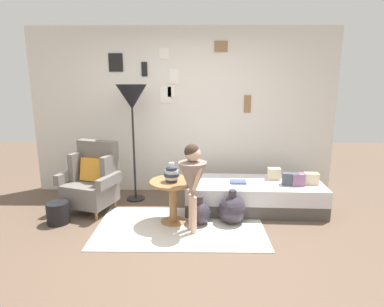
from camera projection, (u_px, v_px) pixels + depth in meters
ground_plane at (177, 247)px, 3.63m from camera, size 12.00×12.00×0.00m
gallery_wall at (183, 112)px, 5.24m from camera, size 4.80×0.12×2.60m
rug at (180, 227)px, 4.12m from camera, size 2.08×1.22×0.01m
armchair at (93, 180)px, 4.59m from camera, size 0.87×0.76×0.97m
daybed at (253, 195)px, 4.67m from camera, size 1.93×0.87×0.40m
pillow_head at (311, 179)px, 4.51m from camera, size 0.19×0.13×0.16m
pillow_mid at (298, 180)px, 4.46m from camera, size 0.18×0.13×0.17m
pillow_back at (290, 179)px, 4.48m from camera, size 0.23×0.15×0.17m
pillow_extra at (274, 174)px, 4.72m from camera, size 0.17×0.12×0.17m
side_table at (173, 193)px, 4.17m from camera, size 0.59×0.59×0.56m
vase_striped at (172, 174)px, 4.09m from camera, size 0.20×0.20×0.25m
floor_lamp at (132, 100)px, 4.73m from camera, size 0.44×0.44×1.74m
person_child at (193, 177)px, 3.85m from camera, size 0.34×0.34×1.09m
book_on_daybed at (238, 182)px, 4.58m from camera, size 0.22×0.17×0.03m
demijohn_near at (200, 213)px, 4.18m from camera, size 0.29×0.29×0.37m
demijohn_far at (232, 209)px, 4.21m from camera, size 0.36×0.36×0.44m
magazine_basket at (58, 213)px, 4.21m from camera, size 0.28×0.28×0.28m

